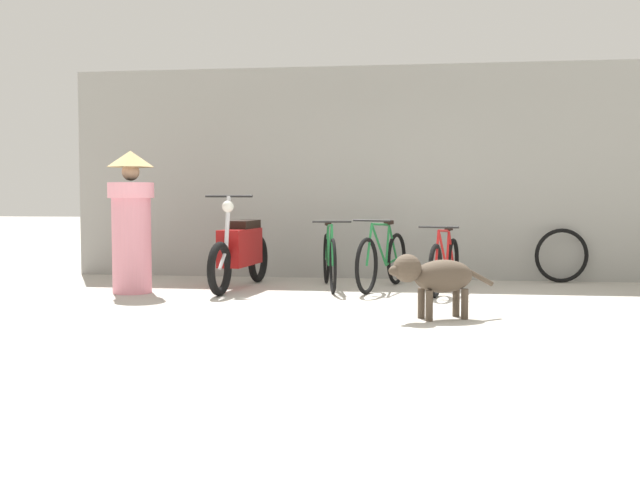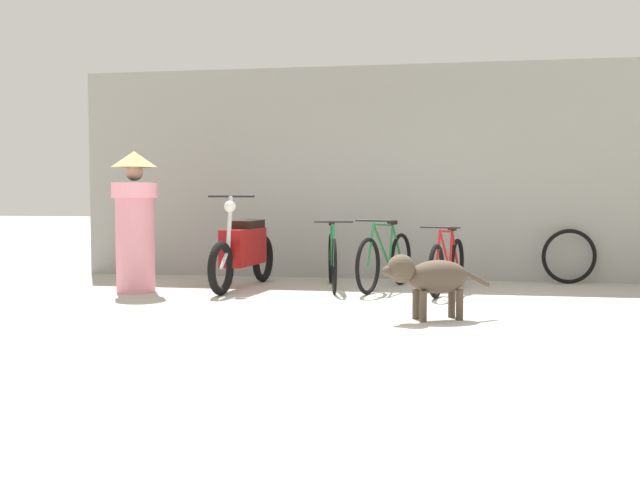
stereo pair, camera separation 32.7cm
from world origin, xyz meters
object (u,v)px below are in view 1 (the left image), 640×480
at_px(motorcycle, 240,250).
at_px(bicycle_2, 445,265).
at_px(person_in_robes, 131,218).
at_px(spare_tire_left, 562,256).
at_px(stray_dog, 435,276).
at_px(bicycle_1, 382,260).
at_px(bicycle_0, 329,260).

bearing_deg(motorcycle, bicycle_2, 96.21).
xyz_separation_m(bicycle_2, person_in_robes, (-3.64, -0.56, 0.55)).
distance_m(motorcycle, spare_tire_left, 4.19).
height_order(bicycle_2, stray_dog, bicycle_2).
bearing_deg(motorcycle, stray_dog, 55.59).
bearing_deg(stray_dog, bicycle_1, -99.76).
relative_size(motorcycle, person_in_robes, 1.20).
relative_size(bicycle_0, motorcycle, 0.83).
distance_m(person_in_robes, spare_tire_left, 5.49).
bearing_deg(spare_tire_left, bicycle_2, -143.18).
bearing_deg(bicycle_2, spare_tire_left, 139.64).
distance_m(bicycle_2, stray_dog, 1.99).
bearing_deg(person_in_robes, motorcycle, -167.74).
height_order(bicycle_0, bicycle_2, bicycle_0).
height_order(bicycle_0, spare_tire_left, bicycle_0).
relative_size(bicycle_1, motorcycle, 0.84).
xyz_separation_m(bicycle_0, motorcycle, (-1.08, -0.18, 0.12)).
relative_size(stray_dog, person_in_robes, 0.60).
relative_size(bicycle_1, bicycle_2, 1.01).
height_order(bicycle_2, motorcycle, motorcycle).
relative_size(bicycle_0, stray_dog, 1.66).
distance_m(motorcycle, stray_dog, 3.05).
bearing_deg(motorcycle, person_in_robes, -58.38).
height_order(stray_dog, spare_tire_left, spare_tire_left).
height_order(bicycle_1, stray_dog, bicycle_1).
distance_m(bicycle_0, person_in_robes, 2.42).
xyz_separation_m(motorcycle, spare_tire_left, (4.02, 1.16, -0.11)).
bearing_deg(stray_dog, spare_tire_left, -143.40).
distance_m(bicycle_0, bicycle_1, 0.65).
bearing_deg(bicycle_2, bicycle_1, -90.93).
relative_size(bicycle_0, person_in_robes, 1.00).
distance_m(bicycle_2, motorcycle, 2.48).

